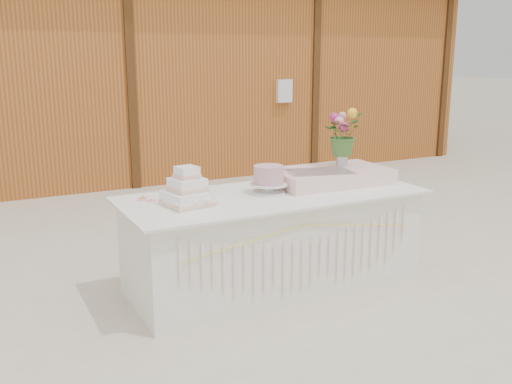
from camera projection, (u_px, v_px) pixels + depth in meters
ground at (273, 285)px, 4.66m from camera, size 80.00×80.00×0.00m
barn at (97, 66)px, 9.44m from camera, size 12.60×4.60×3.30m
cake_table at (274, 240)px, 4.57m from camera, size 2.40×1.00×0.77m
wedding_cake at (187, 192)px, 4.12m from camera, size 0.37×0.37×0.28m
pink_cake_stand at (269, 178)px, 4.48m from camera, size 0.30×0.30×0.22m
satin_runner at (330, 176)px, 4.84m from camera, size 1.00×0.60×0.13m
flower_vase at (342, 158)px, 4.96m from camera, size 0.10×0.10×0.14m
bouquet at (343, 128)px, 4.90m from camera, size 0.43×0.41×0.38m
loose_flowers at (150, 202)px, 4.19m from camera, size 0.22×0.38×0.02m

